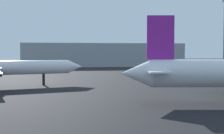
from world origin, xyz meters
TOP-DOWN VIEW (x-y plane):
  - light_mast_right at (46.80, 77.82)m, footprint 2.40×0.50m
  - terminal_building at (14.00, 124.38)m, footprint 69.84×19.00m

SIDE VIEW (x-z plane):
  - terminal_building at x=14.00m, z-range 0.00..10.19m
  - light_mast_right at x=46.80m, z-range 1.30..24.24m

